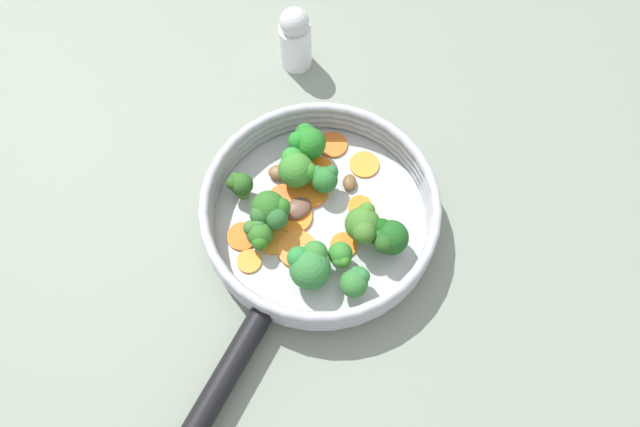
# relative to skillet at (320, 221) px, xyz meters

# --- Properties ---
(ground_plane) EXTENTS (4.00, 4.00, 0.00)m
(ground_plane) POSITION_rel_skillet_xyz_m (0.00, 0.00, -0.01)
(ground_plane) COLOR gray
(skillet) EXTENTS (0.27, 0.27, 0.01)m
(skillet) POSITION_rel_skillet_xyz_m (0.00, 0.00, 0.00)
(skillet) COLOR #B2B5B7
(skillet) RESTS_ON ground_plane
(skillet_rim_wall) EXTENTS (0.28, 0.28, 0.05)m
(skillet_rim_wall) POSITION_rel_skillet_xyz_m (0.00, 0.00, 0.03)
(skillet_rim_wall) COLOR #ADAEBA
(skillet_rim_wall) RESTS_ON skillet
(skillet_handle) EXTENTS (0.16, 0.15, 0.03)m
(skillet_handle) POSITION_rel_skillet_xyz_m (0.16, 0.16, 0.02)
(skillet_handle) COLOR black
(skillet_handle) RESTS_ON skillet
(skillet_rivet_left) EXTENTS (0.01, 0.01, 0.01)m
(skillet_rivet_left) POSITION_rel_skillet_xyz_m (0.11, 0.06, 0.01)
(skillet_rivet_left) COLOR #B4B2B4
(skillet_rivet_left) RESTS_ON skillet
(skillet_rivet_right) EXTENTS (0.01, 0.01, 0.01)m
(skillet_rivet_right) POSITION_rel_skillet_xyz_m (0.07, 0.11, 0.01)
(skillet_rivet_right) COLOR #B0B4B4
(skillet_rivet_right) RESTS_ON skillet
(carrot_slice_0) EXTENTS (0.06, 0.06, 0.00)m
(carrot_slice_0) POSITION_rel_skillet_xyz_m (0.06, 0.01, 0.01)
(carrot_slice_0) COLOR orange
(carrot_slice_0) RESTS_ON skillet
(carrot_slice_1) EXTENTS (0.05, 0.05, 0.00)m
(carrot_slice_1) POSITION_rel_skillet_xyz_m (-0.02, 0.04, 0.01)
(carrot_slice_1) COLOR orange
(carrot_slice_1) RESTS_ON skillet
(carrot_slice_2) EXTENTS (0.06, 0.06, 0.00)m
(carrot_slice_2) POSITION_rel_skillet_xyz_m (0.03, -0.01, 0.01)
(carrot_slice_2) COLOR orange
(carrot_slice_2) RESTS_ON skillet
(carrot_slice_3) EXTENTS (0.04, 0.04, 0.00)m
(carrot_slice_3) POSITION_rel_skillet_xyz_m (0.10, 0.03, 0.01)
(carrot_slice_3) COLOR orange
(carrot_slice_3) RESTS_ON skillet
(carrot_slice_4) EXTENTS (0.05, 0.05, 0.00)m
(carrot_slice_4) POSITION_rel_skillet_xyz_m (-0.05, -0.09, 0.01)
(carrot_slice_4) COLOR orange
(carrot_slice_4) RESTS_ON skillet
(carrot_slice_5) EXTENTS (0.05, 0.05, 0.00)m
(carrot_slice_5) POSITION_rel_skillet_xyz_m (0.03, -0.04, 0.01)
(carrot_slice_5) COLOR orange
(carrot_slice_5) RESTS_ON skillet
(carrot_slice_6) EXTENTS (0.05, 0.05, 0.00)m
(carrot_slice_6) POSITION_rel_skillet_xyz_m (-0.08, -0.05, 0.01)
(carrot_slice_6) COLOR orange
(carrot_slice_6) RESTS_ON skillet
(carrot_slice_7) EXTENTS (0.04, 0.04, 0.00)m
(carrot_slice_7) POSITION_rel_skillet_xyz_m (-0.05, 0.00, 0.01)
(carrot_slice_7) COLOR orange
(carrot_slice_7) RESTS_ON skillet
(carrot_slice_8) EXTENTS (0.06, 0.06, 0.01)m
(carrot_slice_8) POSITION_rel_skillet_xyz_m (0.04, 0.03, 0.01)
(carrot_slice_8) COLOR orange
(carrot_slice_8) RESTS_ON skillet
(carrot_slice_9) EXTENTS (0.04, 0.04, 0.01)m
(carrot_slice_9) POSITION_rel_skillet_xyz_m (-0.02, -0.07, 0.01)
(carrot_slice_9) COLOR orange
(carrot_slice_9) RESTS_ON skillet
(carrot_slice_10) EXTENTS (0.05, 0.05, 0.00)m
(carrot_slice_10) POSITION_rel_skillet_xyz_m (0.00, -0.04, 0.01)
(carrot_slice_10) COLOR orange
(carrot_slice_10) RESTS_ON skillet
(carrot_slice_11) EXTENTS (0.05, 0.05, 0.00)m
(carrot_slice_11) POSITION_rel_skillet_xyz_m (0.10, -0.01, 0.01)
(carrot_slice_11) COLOR orange
(carrot_slice_11) RESTS_ON skillet
(broccoli_floret_0) EXTENTS (0.05, 0.05, 0.05)m
(broccoli_floret_0) POSITION_rel_skillet_xyz_m (0.03, 0.06, 0.04)
(broccoli_floret_0) COLOR #609545
(broccoli_floret_0) RESTS_ON skillet
(broccoli_floret_1) EXTENTS (0.04, 0.04, 0.04)m
(broccoli_floret_1) POSITION_rel_skillet_xyz_m (-0.02, -0.04, 0.03)
(broccoli_floret_1) COLOR #6CA760
(broccoli_floret_1) RESTS_ON skillet
(broccoli_floret_2) EXTENTS (0.03, 0.03, 0.04)m
(broccoli_floret_2) POSITION_rel_skillet_xyz_m (0.08, -0.06, 0.03)
(broccoli_floret_2) COLOR #609443
(broccoli_floret_2) RESTS_ON skillet
(broccoli_floret_3) EXTENTS (0.05, 0.05, 0.05)m
(broccoli_floret_3) POSITION_rel_skillet_xyz_m (0.06, -0.01, 0.04)
(broccoli_floret_3) COLOR #629843
(broccoli_floret_3) RESTS_ON skillet
(broccoli_floret_4) EXTENTS (0.04, 0.03, 0.04)m
(broccoli_floret_4) POSITION_rel_skillet_xyz_m (-0.01, 0.10, 0.03)
(broccoli_floret_4) COLOR #5B9645
(broccoli_floret_4) RESTS_ON skillet
(broccoli_floret_5) EXTENTS (0.03, 0.03, 0.04)m
(broccoli_floret_5) POSITION_rel_skillet_xyz_m (-0.00, 0.06, 0.03)
(broccoli_floret_5) COLOR #708B52
(broccoli_floret_5) RESTS_ON skillet
(broccoli_floret_6) EXTENTS (0.03, 0.04, 0.04)m
(broccoli_floret_6) POSITION_rel_skillet_xyz_m (0.08, 0.01, 0.03)
(broccoli_floret_6) COLOR #81A56A
(broccoli_floret_6) RESTS_ON skillet
(broccoli_floret_7) EXTENTS (0.04, 0.05, 0.05)m
(broccoli_floret_7) POSITION_rel_skillet_xyz_m (-0.04, 0.04, 0.04)
(broccoli_floret_7) COLOR olive
(broccoli_floret_7) RESTS_ON skillet
(broccoli_floret_8) EXTENTS (0.05, 0.05, 0.05)m
(broccoli_floret_8) POSITION_rel_skillet_xyz_m (-0.01, -0.09, 0.04)
(broccoli_floret_8) COLOR #5C8543
(broccoli_floret_8) RESTS_ON skillet
(broccoli_floret_9) EXTENTS (0.05, 0.04, 0.05)m
(broccoli_floret_9) POSITION_rel_skillet_xyz_m (-0.06, 0.06, 0.04)
(broccoli_floret_9) COLOR #88A86C
(broccoli_floret_9) RESTS_ON skillet
(broccoli_floret_10) EXTENTS (0.05, 0.05, 0.05)m
(broccoli_floret_10) POSITION_rel_skillet_xyz_m (0.01, -0.06, 0.04)
(broccoli_floret_10) COLOR #769454
(broccoli_floret_10) RESTS_ON skillet
(mushroom_piece_0) EXTENTS (0.02, 0.03, 0.01)m
(mushroom_piece_0) POSITION_rel_skillet_xyz_m (-0.05, -0.03, 0.01)
(mushroom_piece_0) COLOR brown
(mushroom_piece_0) RESTS_ON skillet
(mushroom_piece_1) EXTENTS (0.03, 0.03, 0.01)m
(mushroom_piece_1) POSITION_rel_skillet_xyz_m (0.03, -0.07, 0.01)
(mushroom_piece_1) COLOR olive
(mushroom_piece_1) RESTS_ON skillet
(mushroom_piece_2) EXTENTS (0.04, 0.04, 0.01)m
(mushroom_piece_2) POSITION_rel_skillet_xyz_m (0.02, -0.02, 0.01)
(mushroom_piece_2) COLOR brown
(mushroom_piece_2) RESTS_ON skillet
(salt_shaker) EXTENTS (0.04, 0.04, 0.10)m
(salt_shaker) POSITION_rel_skillet_xyz_m (-0.04, -0.25, 0.04)
(salt_shaker) COLOR white
(salt_shaker) RESTS_ON ground_plane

